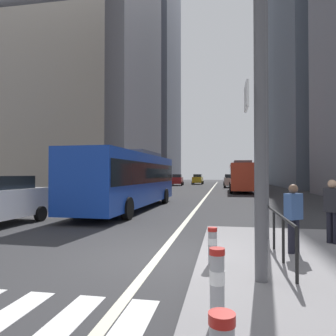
{
  "coord_description": "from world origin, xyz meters",
  "views": [
    {
      "loc": [
        1.58,
        -7.26,
        2.02
      ],
      "look_at": [
        -6.2,
        36.0,
        2.84
      ],
      "focal_mm": 33.3,
      "sensor_mm": 36.0,
      "label": 1
    }
  ],
  "objects_px": {
    "car_oncoming_far": "(198,179)",
    "traffic_signal_gantry": "(127,61)",
    "car_oncoming_mid": "(177,180)",
    "car_receding_far": "(231,181)",
    "street_lamp_post": "(265,62)",
    "pedestrian_far": "(293,215)",
    "bollard_right": "(213,244)",
    "car_receding_near": "(229,179)",
    "city_bus_red_receding": "(242,175)",
    "pedestrian_waiting": "(332,208)",
    "city_bus_blue_oncoming": "(130,177)",
    "bollard_left": "(217,282)"
  },
  "relations": [
    {
      "from": "street_lamp_post",
      "to": "bollard_right",
      "type": "height_order",
      "value": "street_lamp_post"
    },
    {
      "from": "car_oncoming_far",
      "to": "pedestrian_far",
      "type": "distance_m",
      "value": 52.82
    },
    {
      "from": "city_bus_blue_oncoming",
      "to": "bollard_right",
      "type": "xyz_separation_m",
      "value": [
        5.02,
        -10.51,
        -1.26
      ]
    },
    {
      "from": "bollard_left",
      "to": "bollard_right",
      "type": "bearing_deg",
      "value": 93.3
    },
    {
      "from": "car_oncoming_mid",
      "to": "pedestrian_waiting",
      "type": "xyz_separation_m",
      "value": [
        10.88,
        -44.57,
        0.11
      ]
    },
    {
      "from": "car_receding_far",
      "to": "street_lamp_post",
      "type": "relative_size",
      "value": 0.51
    },
    {
      "from": "city_bus_blue_oncoming",
      "to": "car_receding_near",
      "type": "relative_size",
      "value": 2.76
    },
    {
      "from": "car_oncoming_far",
      "to": "bollard_left",
      "type": "bearing_deg",
      "value": -85.03
    },
    {
      "from": "city_bus_blue_oncoming",
      "to": "car_oncoming_far",
      "type": "distance_m",
      "value": 43.15
    },
    {
      "from": "car_oncoming_mid",
      "to": "car_oncoming_far",
      "type": "xyz_separation_m",
      "value": [
        3.03,
        6.57,
        0.0
      ]
    },
    {
      "from": "city_bus_red_receding",
      "to": "bollard_left",
      "type": "relative_size",
      "value": 11.35
    },
    {
      "from": "car_oncoming_mid",
      "to": "pedestrian_far",
      "type": "height_order",
      "value": "car_oncoming_mid"
    },
    {
      "from": "city_bus_blue_oncoming",
      "to": "traffic_signal_gantry",
      "type": "relative_size",
      "value": 1.69
    },
    {
      "from": "pedestrian_far",
      "to": "city_bus_blue_oncoming",
      "type": "bearing_deg",
      "value": 126.59
    },
    {
      "from": "car_oncoming_mid",
      "to": "pedestrian_waiting",
      "type": "distance_m",
      "value": 45.88
    },
    {
      "from": "bollard_left",
      "to": "pedestrian_waiting",
      "type": "height_order",
      "value": "pedestrian_waiting"
    },
    {
      "from": "car_receding_near",
      "to": "car_receding_far",
      "type": "xyz_separation_m",
      "value": [
        0.08,
        -11.31,
        -0.0
      ]
    },
    {
      "from": "bollard_right",
      "to": "car_receding_near",
      "type": "bearing_deg",
      "value": 88.67
    },
    {
      "from": "city_bus_blue_oncoming",
      "to": "car_receding_far",
      "type": "distance_m",
      "value": 30.62
    },
    {
      "from": "car_receding_near",
      "to": "bollard_right",
      "type": "relative_size",
      "value": 5.83
    },
    {
      "from": "car_receding_near",
      "to": "street_lamp_post",
      "type": "height_order",
      "value": "street_lamp_post"
    },
    {
      "from": "car_oncoming_mid",
      "to": "city_bus_blue_oncoming",
      "type": "bearing_deg",
      "value": -85.7
    },
    {
      "from": "traffic_signal_gantry",
      "to": "bollard_right",
      "type": "distance_m",
      "value": 4.02
    },
    {
      "from": "car_receding_near",
      "to": "bollard_left",
      "type": "relative_size",
      "value": 4.66
    },
    {
      "from": "car_receding_near",
      "to": "pedestrian_waiting",
      "type": "height_order",
      "value": "car_receding_near"
    },
    {
      "from": "car_oncoming_mid",
      "to": "car_oncoming_far",
      "type": "relative_size",
      "value": 0.96
    },
    {
      "from": "city_bus_blue_oncoming",
      "to": "bollard_right",
      "type": "bearing_deg",
      "value": -64.46
    },
    {
      "from": "city_bus_red_receding",
      "to": "car_receding_near",
      "type": "height_order",
      "value": "city_bus_red_receding"
    },
    {
      "from": "city_bus_blue_oncoming",
      "to": "car_oncoming_mid",
      "type": "relative_size",
      "value": 2.84
    },
    {
      "from": "city_bus_blue_oncoming",
      "to": "car_receding_far",
      "type": "bearing_deg",
      "value": 78.11
    },
    {
      "from": "car_oncoming_far",
      "to": "traffic_signal_gantry",
      "type": "relative_size",
      "value": 0.62
    },
    {
      "from": "car_oncoming_mid",
      "to": "bollard_right",
      "type": "distance_m",
      "value": 47.71
    },
    {
      "from": "street_lamp_post",
      "to": "pedestrian_waiting",
      "type": "relative_size",
      "value": 4.66
    },
    {
      "from": "pedestrian_far",
      "to": "car_receding_far",
      "type": "bearing_deg",
      "value": 90.84
    },
    {
      "from": "city_bus_blue_oncoming",
      "to": "pedestrian_far",
      "type": "relative_size",
      "value": 7.48
    },
    {
      "from": "car_oncoming_mid",
      "to": "bollard_right",
      "type": "height_order",
      "value": "car_oncoming_mid"
    },
    {
      "from": "city_bus_red_receding",
      "to": "pedestrian_far",
      "type": "height_order",
      "value": "city_bus_red_receding"
    },
    {
      "from": "car_receding_far",
      "to": "traffic_signal_gantry",
      "type": "height_order",
      "value": "traffic_signal_gantry"
    },
    {
      "from": "traffic_signal_gantry",
      "to": "car_oncoming_far",
      "type": "bearing_deg",
      "value": 93.33
    },
    {
      "from": "car_receding_near",
      "to": "bollard_right",
      "type": "distance_m",
      "value": 51.78
    },
    {
      "from": "city_bus_red_receding",
      "to": "street_lamp_post",
      "type": "xyz_separation_m",
      "value": [
        -0.79,
        -26.45,
        3.45
      ]
    },
    {
      "from": "city_bus_red_receding",
      "to": "pedestrian_waiting",
      "type": "distance_m",
      "value": 26.81
    },
    {
      "from": "car_oncoming_far",
      "to": "street_lamp_post",
      "type": "relative_size",
      "value": 0.56
    },
    {
      "from": "street_lamp_post",
      "to": "bollard_left",
      "type": "relative_size",
      "value": 8.46
    },
    {
      "from": "traffic_signal_gantry",
      "to": "pedestrian_waiting",
      "type": "xyz_separation_m",
      "value": [
        4.68,
        3.39,
        -3.06
      ]
    },
    {
      "from": "city_bus_red_receding",
      "to": "bollard_right",
      "type": "xyz_separation_m",
      "value": [
        -2.21,
        -29.28,
        -1.26
      ]
    },
    {
      "from": "car_oncoming_far",
      "to": "bollard_right",
      "type": "xyz_separation_m",
      "value": [
        4.75,
        -53.65,
        -0.42
      ]
    },
    {
      "from": "car_receding_far",
      "to": "street_lamp_post",
      "type": "bearing_deg",
      "value": -89.79
    },
    {
      "from": "pedestrian_waiting",
      "to": "pedestrian_far",
      "type": "height_order",
      "value": "pedestrian_waiting"
    },
    {
      "from": "car_oncoming_mid",
      "to": "street_lamp_post",
      "type": "bearing_deg",
      "value": -78.26
    }
  ]
}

